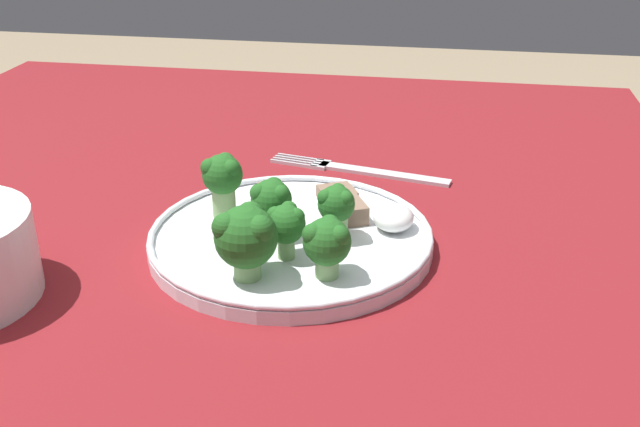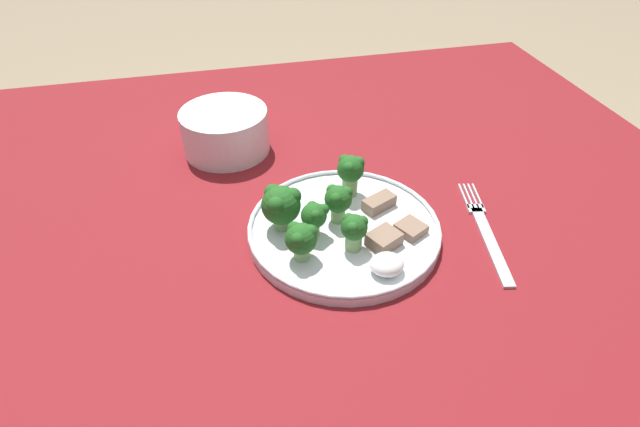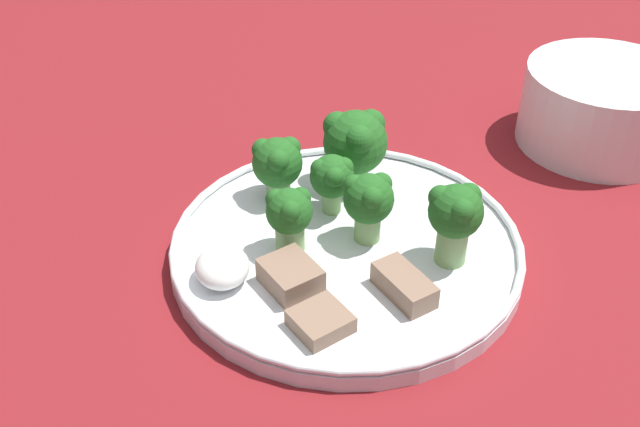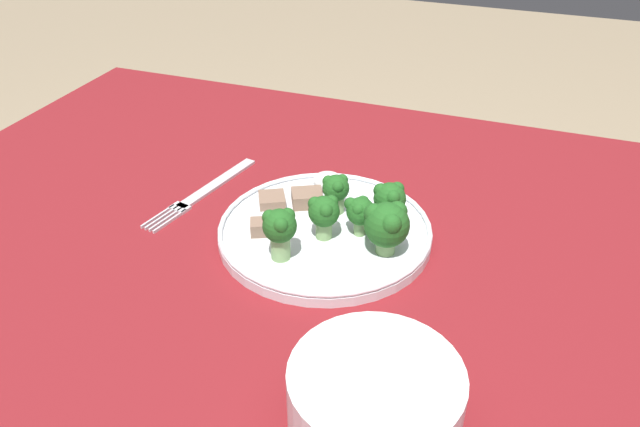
# 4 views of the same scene
# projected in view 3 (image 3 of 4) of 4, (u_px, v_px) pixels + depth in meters

# --- Properties ---
(table) EXTENTS (1.24, 0.98, 0.73)m
(table) POSITION_uv_depth(u_px,v_px,m) (439.00, 301.00, 0.64)
(table) COLOR maroon
(table) RESTS_ON ground_plane
(dinner_plate) EXTENTS (0.25, 0.25, 0.02)m
(dinner_plate) POSITION_uv_depth(u_px,v_px,m) (346.00, 247.00, 0.54)
(dinner_plate) COLOR white
(dinner_plate) RESTS_ON table
(cream_bowl) EXTENTS (0.14, 0.14, 0.07)m
(cream_bowl) POSITION_uv_depth(u_px,v_px,m) (601.00, 110.00, 0.66)
(cream_bowl) COLOR white
(cream_bowl) RESTS_ON table
(broccoli_floret_near_rim_left) EXTENTS (0.04, 0.04, 0.06)m
(broccoli_floret_near_rim_left) POSITION_uv_depth(u_px,v_px,m) (455.00, 215.00, 0.50)
(broccoli_floret_near_rim_left) COLOR #7FA866
(broccoli_floret_near_rim_left) RESTS_ON dinner_plate
(broccoli_floret_center_left) EXTENTS (0.03, 0.03, 0.05)m
(broccoli_floret_center_left) POSITION_uv_depth(u_px,v_px,m) (332.00, 178.00, 0.55)
(broccoli_floret_center_left) COLOR #7FA866
(broccoli_floret_center_left) RESTS_ON dinner_plate
(broccoli_floret_back_left) EXTENTS (0.03, 0.03, 0.05)m
(broccoli_floret_back_left) POSITION_uv_depth(u_px,v_px,m) (289.00, 214.00, 0.52)
(broccoli_floret_back_left) COLOR #7FA866
(broccoli_floret_back_left) RESTS_ON dinner_plate
(broccoli_floret_front_left) EXTENTS (0.04, 0.04, 0.05)m
(broccoli_floret_front_left) POSITION_uv_depth(u_px,v_px,m) (369.00, 200.00, 0.52)
(broccoli_floret_front_left) COLOR #7FA866
(broccoli_floret_front_left) RESTS_ON dinner_plate
(broccoli_floret_center_back) EXTENTS (0.04, 0.04, 0.05)m
(broccoli_floret_center_back) POSITION_uv_depth(u_px,v_px,m) (277.00, 163.00, 0.57)
(broccoli_floret_center_back) COLOR #7FA866
(broccoli_floret_center_back) RESTS_ON dinner_plate
(broccoli_floret_mid_cluster) EXTENTS (0.05, 0.05, 0.06)m
(broccoli_floret_mid_cluster) POSITION_uv_depth(u_px,v_px,m) (355.00, 141.00, 0.58)
(broccoli_floret_mid_cluster) COLOR #7FA866
(broccoli_floret_mid_cluster) RESTS_ON dinner_plate
(meat_slice_front_slice) EXTENTS (0.05, 0.05, 0.02)m
(meat_slice_front_slice) POSITION_uv_depth(u_px,v_px,m) (291.00, 276.00, 0.50)
(meat_slice_front_slice) COLOR #846651
(meat_slice_front_slice) RESTS_ON dinner_plate
(meat_slice_middle_slice) EXTENTS (0.04, 0.04, 0.01)m
(meat_slice_middle_slice) POSITION_uv_depth(u_px,v_px,m) (321.00, 321.00, 0.47)
(meat_slice_middle_slice) COLOR #846651
(meat_slice_middle_slice) RESTS_ON dinner_plate
(meat_slice_rear_slice) EXTENTS (0.05, 0.04, 0.02)m
(meat_slice_rear_slice) POSITION_uv_depth(u_px,v_px,m) (404.00, 285.00, 0.49)
(meat_slice_rear_slice) COLOR #846651
(meat_slice_rear_slice) RESTS_ON dinner_plate
(sauce_dollop) EXTENTS (0.04, 0.04, 0.02)m
(sauce_dollop) POSITION_uv_depth(u_px,v_px,m) (222.00, 267.00, 0.50)
(sauce_dollop) COLOR white
(sauce_dollop) RESTS_ON dinner_plate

